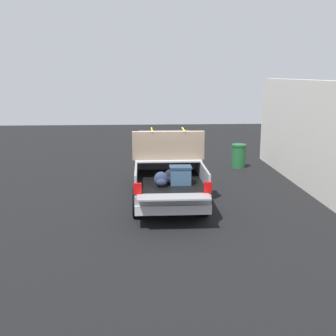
% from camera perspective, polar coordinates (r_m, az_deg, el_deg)
% --- Properties ---
extents(ground_plane, '(40.00, 40.00, 0.00)m').
position_cam_1_polar(ground_plane, '(13.55, -0.15, -4.00)').
color(ground_plane, black).
extents(pickup_truck, '(6.05, 2.08, 2.23)m').
position_cam_1_polar(pickup_truck, '(13.67, -0.24, 0.30)').
color(pickup_truck, gray).
rests_on(pickup_truck, ground_plane).
extents(building_facade, '(9.87, 0.36, 3.63)m').
position_cam_1_polar(building_facade, '(15.41, 17.83, 4.30)').
color(building_facade, silver).
rests_on(building_facade, ground_plane).
extents(trash_can, '(0.60, 0.60, 0.98)m').
position_cam_1_polar(trash_can, '(18.06, 9.35, 1.60)').
color(trash_can, '#1E592D').
rests_on(trash_can, ground_plane).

